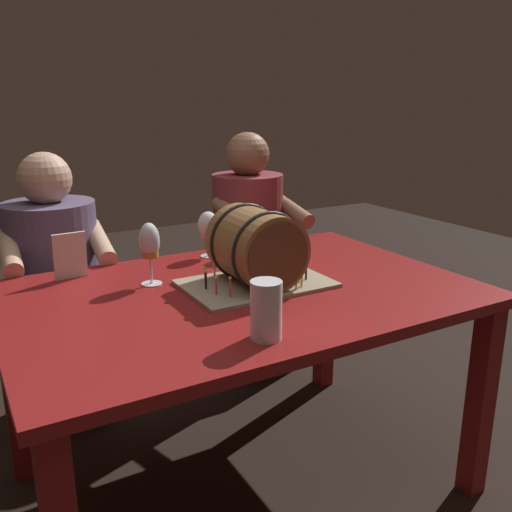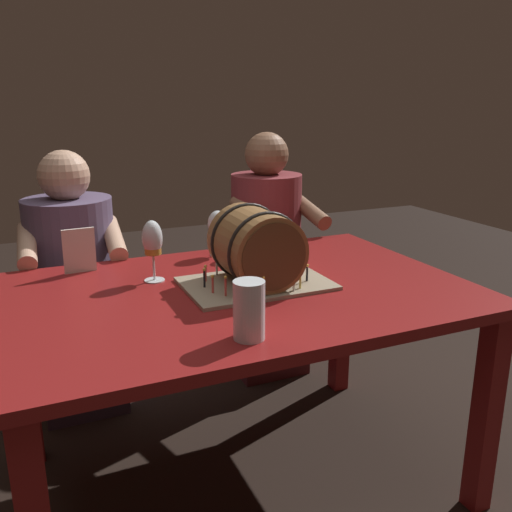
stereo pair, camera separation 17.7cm
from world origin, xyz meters
The scene contains 10 objects.
ground_plane centered at (0.00, 0.00, 0.00)m, with size 8.00×8.00×0.00m, color black.
dining_table centered at (0.00, 0.00, 0.64)m, with size 1.47×0.98×0.73m.
barrel_cake centered at (0.06, 0.01, 0.85)m, with size 0.47×0.31×0.26m.
wine_glass_amber centered at (-0.23, 0.19, 0.87)m, with size 0.07×0.07×0.21m.
wine_glass_white centered at (0.20, 0.34, 0.85)m, with size 0.08×0.08×0.19m.
wine_glass_rose centered at (0.07, 0.39, 0.85)m, with size 0.08×0.08×0.18m.
beer_pint centered at (-0.12, -0.36, 0.81)m, with size 0.08×0.08×0.15m.
menu_card centered at (-0.45, 0.38, 0.81)m, with size 0.11×0.01×0.16m, color silver.
person_seated_left centered at (-0.45, 0.76, 0.53)m, with size 0.41×0.49×1.13m.
person_seated_right centered at (0.45, 0.76, 0.54)m, with size 0.38×0.46×1.18m.
Camera 1 is at (-0.79, -1.47, 1.32)m, focal length 38.51 mm.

